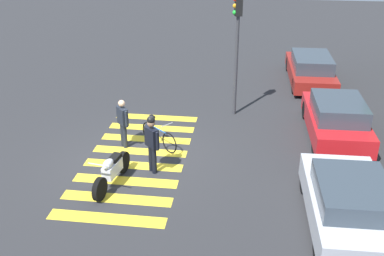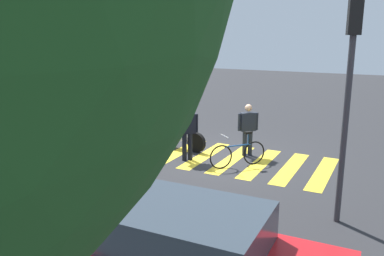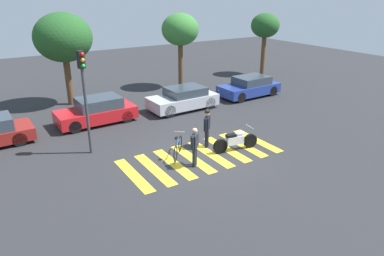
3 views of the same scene
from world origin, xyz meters
TOP-DOWN VIEW (x-y plane):
  - ground_plane at (0.00, 0.00)m, footprint 60.00×60.00m
  - police_motorcycle at (1.59, -0.30)m, footprint 2.15×0.65m
  - leaning_bicycle at (-0.85, 0.55)m, footprint 1.19×1.37m
  - officer_on_foot at (-0.73, -0.59)m, footprint 0.53×0.46m
  - officer_by_motorcycle at (0.73, 0.68)m, footprint 0.51×0.50m
  - crosswalk_stripes at (0.00, 0.00)m, footprint 6.75×3.04m
  - car_maroon_wagon at (-7.92, 6.09)m, footprint 4.64×1.93m
  - car_red_convertible at (-2.43, 6.38)m, footprint 4.13×1.92m
  - car_silver_sedan at (2.63, 5.92)m, footprint 4.09×1.99m
  - traffic_light_pole at (-3.89, 2.85)m, footprint 0.30×0.35m

SIDE VIEW (x-z plane):
  - ground_plane at x=0.00m, z-range 0.00..0.00m
  - crosswalk_stripes at x=0.00m, z-range 0.00..0.01m
  - leaning_bicycle at x=-0.85m, z-range -0.12..0.89m
  - police_motorcycle at x=1.59m, z-range -0.06..0.98m
  - car_maroon_wagon at x=-7.92m, z-range -0.03..1.27m
  - car_silver_sedan at x=2.63m, z-range -0.01..1.31m
  - car_red_convertible at x=-2.43m, z-range -0.03..1.34m
  - officer_on_foot at x=-0.73m, z-range 0.11..1.75m
  - officer_by_motorcycle at x=0.73m, z-range 0.15..1.95m
  - traffic_light_pole at x=-3.89m, z-range 0.75..5.17m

